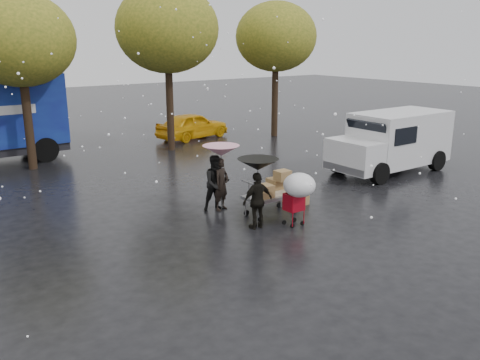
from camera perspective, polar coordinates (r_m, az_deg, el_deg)
ground at (r=13.75m, az=3.01°, el=-4.86°), size 90.00×90.00×0.00m
person_pink at (r=14.60m, az=-2.11°, el=-0.46°), size 0.66×0.55×1.54m
person_middle at (r=14.56m, az=-2.66°, el=-0.34°), size 0.89×0.75×1.62m
person_black at (r=13.14m, az=1.98°, el=-2.33°), size 0.90×0.41×1.51m
umbrella_pink at (r=14.36m, az=-2.14°, el=3.30°), size 1.06×1.06×1.90m
umbrella_black at (r=12.88m, az=2.02°, el=1.74°), size 1.06×1.06×1.87m
vendor_cart at (r=14.25m, az=3.72°, el=-1.06°), size 1.52×0.80×1.27m
shopping_cart at (r=13.24m, az=6.58°, el=-0.90°), size 0.84×0.84×1.46m
white_van at (r=19.79m, az=16.77°, el=4.26°), size 4.91×2.18×2.20m
box_ground_near at (r=15.76m, az=5.20°, el=-1.39°), size 0.56×0.48×0.45m
box_ground_far at (r=15.33m, az=6.86°, el=-2.17°), size 0.41×0.32×0.32m
yellow_taxi at (r=25.65m, az=-5.36°, el=6.11°), size 4.09×2.25×1.32m
tree_row at (r=21.45m, az=-15.45°, el=15.56°), size 21.60×4.40×7.12m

